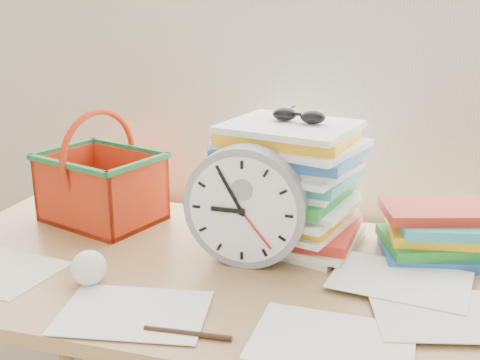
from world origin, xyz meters
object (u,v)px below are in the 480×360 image
(desk, at_px, (234,299))
(basket, at_px, (100,167))
(paper_stack, at_px, (290,185))
(clock, at_px, (246,207))
(book_stack, at_px, (443,232))

(desk, distance_m, basket, 0.49)
(paper_stack, height_order, clock, paper_stack)
(clock, distance_m, basket, 0.45)
(book_stack, distance_m, basket, 0.84)
(paper_stack, relative_size, book_stack, 1.22)
(desk, xyz_separation_m, paper_stack, (0.08, 0.17, 0.22))
(book_stack, bearing_deg, clock, -158.12)
(clock, height_order, book_stack, clock)
(desk, xyz_separation_m, basket, (-0.41, 0.18, 0.22))
(paper_stack, xyz_separation_m, basket, (-0.49, 0.01, -0.00))
(desk, height_order, basket, basket)
(desk, distance_m, paper_stack, 0.29)
(clock, relative_size, basket, 0.93)
(desk, xyz_separation_m, clock, (0.02, 0.03, 0.21))
(basket, bearing_deg, paper_stack, 17.30)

